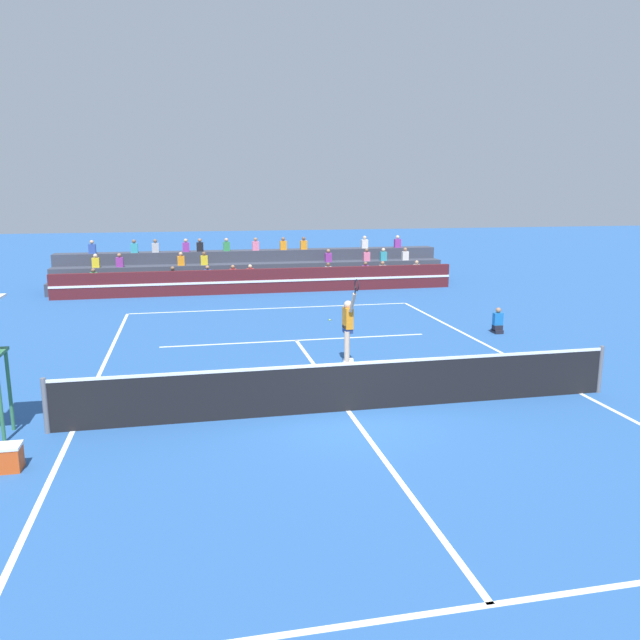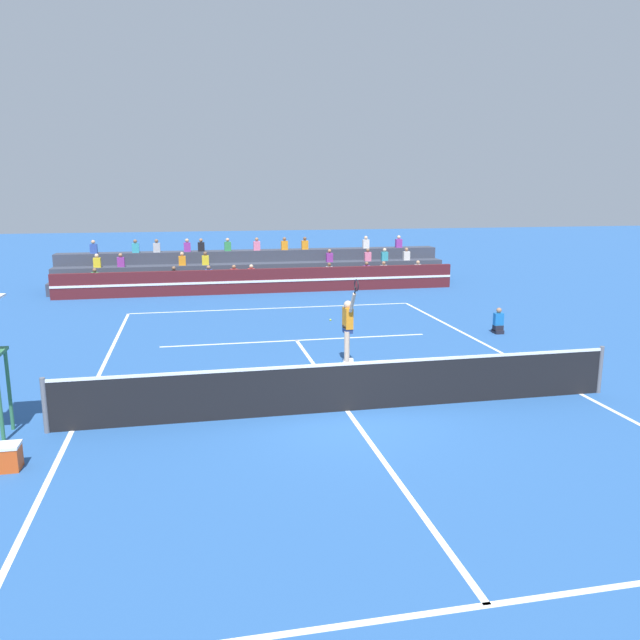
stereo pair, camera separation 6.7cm
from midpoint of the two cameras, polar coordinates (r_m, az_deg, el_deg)
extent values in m
plane|color=#285699|center=(13.31, 2.44, -8.30)|extent=(120.00, 120.00, 0.00)
cube|color=white|center=(24.63, -4.43, 1.08)|extent=(11.00, 0.10, 0.01)
cube|color=white|center=(13.15, -21.82, -9.41)|extent=(0.10, 23.80, 0.01)
cube|color=white|center=(15.55, 22.60, -6.22)|extent=(0.10, 23.80, 0.01)
cube|color=white|center=(7.93, 15.12, -23.82)|extent=(8.25, 0.10, 0.01)
cube|color=white|center=(19.34, -2.28, -1.87)|extent=(8.25, 0.10, 0.01)
cube|color=white|center=(13.31, 2.44, -8.28)|extent=(0.10, 12.85, 0.01)
cylinder|color=slate|center=(13.06, -23.96, -7.19)|extent=(0.10, 0.10, 1.10)
cylinder|color=slate|center=(15.66, 24.12, -4.14)|extent=(0.10, 0.10, 1.10)
cube|color=black|center=(13.15, 2.46, -6.25)|extent=(11.90, 0.02, 1.00)
cube|color=white|center=(12.99, 2.48, -4.03)|extent=(11.90, 0.04, 0.06)
cube|color=#51191E|center=(28.27, -5.48, 3.57)|extent=(18.00, 0.24, 1.10)
cube|color=white|center=(28.14, -5.45, 3.53)|extent=(18.00, 0.02, 0.10)
cube|color=#383D4C|center=(29.56, -5.75, 3.39)|extent=(18.71, 0.95, 0.55)
cube|color=black|center=(29.17, -13.36, 3.99)|extent=(0.32, 0.22, 0.44)
sphere|color=brown|center=(29.13, -13.39, 4.62)|extent=(0.18, 0.18, 0.18)
cube|color=#338C4C|center=(29.46, -20.04, 3.67)|extent=(0.32, 0.22, 0.44)
sphere|color=brown|center=(29.42, -20.08, 4.29)|extent=(0.18, 0.18, 0.18)
cube|color=#B2B2B7|center=(30.58, 5.67, 4.60)|extent=(0.32, 0.22, 0.44)
sphere|color=#9E7051|center=(30.54, 5.69, 5.20)|extent=(0.18, 0.18, 0.18)
cube|color=purple|center=(30.33, 4.11, 4.57)|extent=(0.32, 0.22, 0.44)
sphere|color=brown|center=(30.29, 4.12, 5.17)|extent=(0.18, 0.18, 0.18)
cube|color=#B2B2B7|center=(31.15, 8.76, 4.66)|extent=(0.32, 0.22, 0.44)
sphere|color=tan|center=(31.11, 8.78, 5.24)|extent=(0.18, 0.18, 0.18)
cube|color=red|center=(29.23, -8.02, 4.21)|extent=(0.32, 0.22, 0.44)
sphere|color=#9E7051|center=(29.19, -8.04, 4.84)|extent=(0.18, 0.18, 0.18)
cube|color=#B2B2B7|center=(29.87, 0.68, 4.49)|extent=(0.32, 0.22, 0.44)
sphere|color=brown|center=(29.83, 0.69, 5.10)|extent=(0.18, 0.18, 0.18)
cube|color=red|center=(29.29, -6.46, 4.27)|extent=(0.32, 0.22, 0.44)
sphere|color=beige|center=(29.25, -6.47, 4.89)|extent=(0.18, 0.18, 0.18)
cube|color=#2D4CA5|center=(29.17, -10.30, 4.12)|extent=(0.32, 0.22, 0.44)
sphere|color=#9E7051|center=(29.13, -10.33, 4.75)|extent=(0.18, 0.18, 0.18)
cube|color=#383D4C|center=(30.46, -5.96, 4.15)|extent=(18.71, 0.95, 1.10)
cube|color=teal|center=(31.51, 5.75, 5.82)|extent=(0.32, 0.22, 0.44)
sphere|color=beige|center=(31.48, 5.76, 6.40)|extent=(0.18, 0.18, 0.18)
cube|color=orange|center=(30.04, -12.65, 5.30)|extent=(0.32, 0.22, 0.44)
sphere|color=tan|center=(30.01, -12.68, 5.91)|extent=(0.18, 0.18, 0.18)
cube|color=silver|center=(31.88, 7.73, 5.84)|extent=(0.32, 0.22, 0.44)
sphere|color=#9E7051|center=(31.85, 7.75, 6.41)|extent=(0.18, 0.18, 0.18)
cube|color=yellow|center=(30.33, -19.88, 4.95)|extent=(0.32, 0.22, 0.44)
sphere|color=beige|center=(30.29, -19.92, 5.55)|extent=(0.18, 0.18, 0.18)
cube|color=purple|center=(30.20, -17.91, 5.05)|extent=(0.32, 0.22, 0.44)
sphere|color=#9E7051|center=(30.17, -17.95, 5.66)|extent=(0.18, 0.18, 0.18)
cube|color=yellow|center=(30.05, -10.60, 5.39)|extent=(0.32, 0.22, 0.44)
sphere|color=brown|center=(30.01, -10.63, 6.00)|extent=(0.18, 0.18, 0.18)
cube|color=purple|center=(30.78, 0.70, 5.74)|extent=(0.32, 0.22, 0.44)
sphere|color=#9E7051|center=(30.74, 0.70, 6.33)|extent=(0.18, 0.18, 0.18)
cube|color=pink|center=(31.26, 4.21, 5.80)|extent=(0.32, 0.22, 0.44)
sphere|color=brown|center=(31.23, 4.22, 6.38)|extent=(0.18, 0.18, 0.18)
cube|color=#383D4C|center=(31.36, -6.15, 4.87)|extent=(18.71, 0.95, 1.65)
cube|color=#B2B2B7|center=(30.97, -14.87, 6.41)|extent=(0.32, 0.22, 0.44)
sphere|color=brown|center=(30.94, -14.90, 7.00)|extent=(0.18, 0.18, 0.18)
cube|color=orange|center=(31.27, -3.44, 6.83)|extent=(0.32, 0.22, 0.44)
sphere|color=brown|center=(31.25, -3.45, 7.41)|extent=(0.18, 0.18, 0.18)
cube|color=silver|center=(32.16, 4.04, 6.95)|extent=(0.32, 0.22, 0.44)
sphere|color=beige|center=(32.14, 4.05, 7.52)|extent=(0.18, 0.18, 0.18)
cube|color=#338C4C|center=(30.98, -8.60, 6.67)|extent=(0.32, 0.22, 0.44)
sphere|color=tan|center=(30.96, -8.62, 7.26)|extent=(0.18, 0.18, 0.18)
cube|color=teal|center=(31.03, -16.68, 6.32)|extent=(0.32, 0.22, 0.44)
sphere|color=brown|center=(31.01, -16.71, 6.90)|extent=(0.18, 0.18, 0.18)
cube|color=purple|center=(32.69, 7.04, 6.97)|extent=(0.32, 0.22, 0.44)
sphere|color=beige|center=(32.67, 7.05, 7.53)|extent=(0.18, 0.18, 0.18)
cube|color=black|center=(30.93, -10.98, 6.58)|extent=(0.32, 0.22, 0.44)
sphere|color=#9E7051|center=(30.91, -11.01, 7.17)|extent=(0.18, 0.18, 0.18)
cube|color=#2D4CA5|center=(31.24, -20.16, 6.12)|extent=(0.32, 0.22, 0.44)
sphere|color=tan|center=(31.22, -20.21, 6.71)|extent=(0.18, 0.18, 0.18)
cube|color=pink|center=(31.10, -5.97, 6.76)|extent=(0.32, 0.22, 0.44)
sphere|color=#9E7051|center=(31.07, -5.98, 7.34)|extent=(0.18, 0.18, 0.18)
cube|color=purple|center=(30.93, -12.22, 6.53)|extent=(0.32, 0.22, 0.44)
sphere|color=tan|center=(30.90, -12.24, 7.12)|extent=(0.18, 0.18, 0.18)
cube|color=orange|center=(31.44, -1.57, 6.87)|extent=(0.32, 0.22, 0.44)
sphere|color=brown|center=(31.42, -1.57, 7.45)|extent=(0.18, 0.18, 0.18)
cylinder|color=#337047|center=(13.44, -26.64, -5.78)|extent=(0.07, 0.07, 1.60)
cylinder|color=#337047|center=(12.85, -27.34, -6.62)|extent=(0.07, 0.07, 1.60)
cube|color=black|center=(21.10, 15.80, -1.00)|extent=(0.28, 0.36, 0.12)
cube|color=black|center=(21.07, 15.82, -0.68)|extent=(0.28, 0.24, 0.18)
cube|color=#1966B2|center=(21.02, 15.86, 0.09)|extent=(0.30, 0.18, 0.40)
sphere|color=#9E7051|center=(20.96, 15.91, 0.87)|extent=(0.17, 0.17, 0.17)
cylinder|color=beige|center=(16.82, 2.38, -2.39)|extent=(0.14, 0.14, 0.90)
cylinder|color=beige|center=(16.60, 2.36, -2.58)|extent=(0.14, 0.14, 0.90)
cube|color=navy|center=(16.61, 2.44, -0.83)|extent=(0.22, 0.33, 0.20)
cube|color=orange|center=(16.55, 2.45, 0.18)|extent=(0.22, 0.37, 0.56)
sphere|color=beige|center=(16.48, 2.46, 1.41)|extent=(0.22, 0.22, 0.22)
cube|color=white|center=(16.94, 2.50, -3.71)|extent=(0.27, 0.14, 0.09)
cube|color=white|center=(16.72, 2.47, -3.92)|extent=(0.27, 0.14, 0.09)
cylinder|color=beige|center=(16.79, 2.18, 0.14)|extent=(0.09, 0.09, 0.56)
cylinder|color=beige|center=(16.11, 2.88, 1.59)|extent=(0.12, 0.39, 0.56)
cylinder|color=black|center=(15.86, 3.13, 2.69)|extent=(0.04, 0.14, 0.21)
torus|color=black|center=(15.76, 3.24, 3.19)|extent=(0.06, 0.42, 0.42)
sphere|color=#C6DB33|center=(22.20, 0.82, 0.01)|extent=(0.07, 0.07, 0.07)
cube|color=#D84C19|center=(11.80, -26.92, -11.28)|extent=(0.48, 0.36, 0.40)
cube|color=white|center=(11.72, -27.02, -10.26)|extent=(0.50, 0.38, 0.05)
camera|label=1|loc=(0.03, -90.11, -0.02)|focal=35.00mm
camera|label=2|loc=(0.03, 89.89, 0.02)|focal=35.00mm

